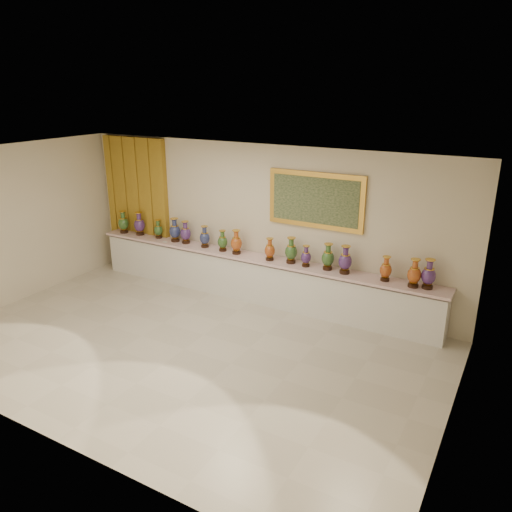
{
  "coord_description": "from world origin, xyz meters",
  "views": [
    {
      "loc": [
        4.49,
        -5.58,
        4.04
      ],
      "look_at": [
        0.36,
        1.7,
        1.13
      ],
      "focal_mm": 35.0,
      "sensor_mm": 36.0,
      "label": 1
    }
  ],
  "objects_px": {
    "counter": "(254,278)",
    "vase_2": "(158,230)",
    "vase_0": "(123,223)",
    "vase_1": "(139,225)"
  },
  "relations": [
    {
      "from": "counter",
      "to": "vase_2",
      "type": "xyz_separation_m",
      "value": [
        -2.37,
        0.02,
        0.64
      ]
    },
    {
      "from": "counter",
      "to": "vase_2",
      "type": "height_order",
      "value": "vase_2"
    },
    {
      "from": "vase_0",
      "to": "vase_1",
      "type": "xyz_separation_m",
      "value": [
        0.42,
        0.05,
        0.01
      ]
    },
    {
      "from": "counter",
      "to": "vase_1",
      "type": "relative_size",
      "value": 14.41
    },
    {
      "from": "vase_1",
      "to": "vase_2",
      "type": "height_order",
      "value": "vase_1"
    },
    {
      "from": "vase_2",
      "to": "vase_0",
      "type": "bearing_deg",
      "value": -175.9
    },
    {
      "from": "vase_1",
      "to": "vase_2",
      "type": "bearing_deg",
      "value": 1.48
    },
    {
      "from": "vase_0",
      "to": "vase_2",
      "type": "distance_m",
      "value": 0.93
    },
    {
      "from": "counter",
      "to": "vase_0",
      "type": "xyz_separation_m",
      "value": [
        -3.29,
        -0.05,
        0.68
      ]
    },
    {
      "from": "vase_1",
      "to": "vase_2",
      "type": "relative_size",
      "value": 1.26
    }
  ]
}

